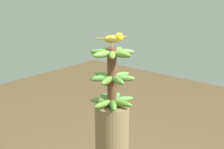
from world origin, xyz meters
The scene contains 2 objects.
banana_bunch centered at (0.00, 0.00, 1.25)m, with size 0.28×0.28×0.35m.
perched_bird centered at (-0.02, 0.00, 1.48)m, with size 0.14×0.15×0.08m.
Camera 1 is at (1.18, 1.00, 1.73)m, focal length 44.13 mm.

